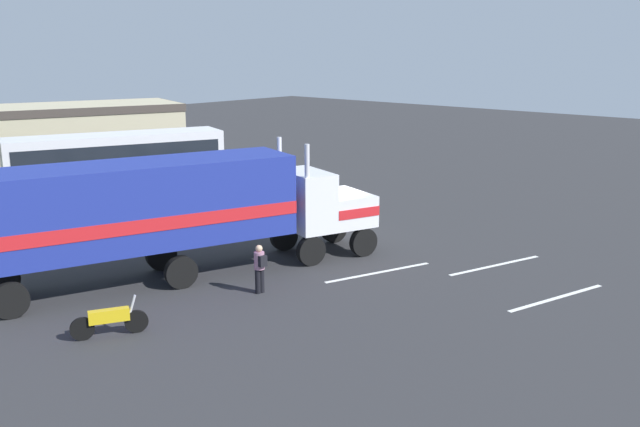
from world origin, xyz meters
The scene contains 8 objects.
ground_plane centered at (0.00, 0.00, 0.00)m, with size 120.00×120.00×0.00m, color #2D2D30.
lane_stripe_near centered at (-1.53, -3.50, 0.01)m, with size 4.40×0.16×0.01m, color silver.
lane_stripe_mid centered at (1.98, -6.23, 0.01)m, with size 4.40×0.16×0.01m, color silver.
lane_stripe_far centered at (0.24, -9.31, 0.01)m, with size 4.40×0.16×0.01m, color silver.
semi_truck centered at (-6.70, 1.49, 2.52)m, with size 14.20×6.95×4.50m.
person_bystander centered at (-5.76, -1.85, 0.89)m, with size 0.34×0.47×1.63m.
parked_bus centered at (-0.75, 14.28, 2.07)m, with size 11.19×6.30×3.40m.
motorcycle centered at (-10.91, -1.23, 0.48)m, with size 1.93×1.05×1.12m.
Camera 1 is at (-20.36, -17.43, 7.89)m, focal length 38.65 mm.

